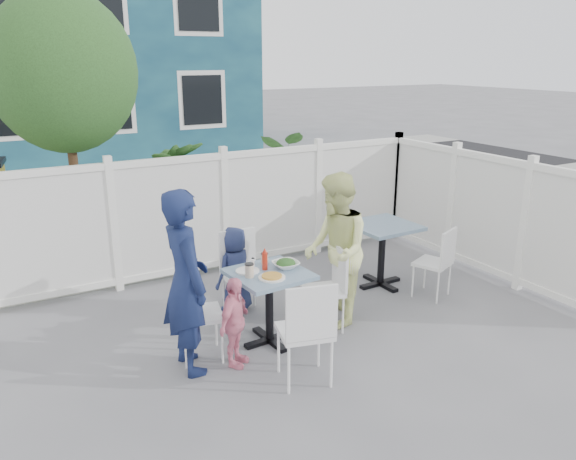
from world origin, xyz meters
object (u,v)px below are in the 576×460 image
boy (235,270)px  chair_left (191,307)px  chair_right (330,283)px  woman (336,250)px  man (186,282)px  main_table (269,288)px  toddler (235,322)px  chair_back (242,267)px  spare_table (382,238)px  chair_near (307,326)px

boy → chair_left: bearing=23.5°
chair_right → woman: 0.34m
man → woman: 1.70m
chair_right → boy: 1.12m
main_table → chair_right: 0.71m
chair_left → toddler: size_ratio=1.05×
chair_back → man: man is taller
chair_right → spare_table: bearing=-47.5°
chair_right → chair_near: size_ratio=0.90×
boy → toddler: (-0.49, -1.09, -0.06)m
spare_table → chair_near: (-1.99, -1.49, -0.05)m
main_table → chair_back: (0.04, 0.74, -0.03)m
woman → toddler: bearing=-53.7°
toddler → boy: bearing=25.5°
chair_right → boy: boy is taller
man → toddler: size_ratio=1.96×
spare_table → boy: (-1.91, 0.21, -0.13)m
main_table → chair_back: 0.75m
chair_left → chair_back: (0.83, 0.67, 0.02)m
spare_table → chair_right: (-1.21, -0.67, -0.11)m
spare_table → chair_near: bearing=-143.1°
chair_left → boy: size_ratio=0.93×
chair_back → boy: boy is taller
chair_left → chair_back: chair_back is taller
chair_left → boy: (0.79, 0.78, -0.04)m
spare_table → main_table: bearing=-161.7°
toddler → woman: bearing=-27.3°
chair_near → woman: 1.31m
chair_right → chair_back: (-0.66, 0.78, 0.04)m
chair_right → man: (-1.58, -0.04, 0.34)m
spare_table → toddler: 2.56m
main_table → boy: boy is taller
toddler → chair_near: bearing=-96.5°
chair_near → spare_table: bearing=51.2°
chair_left → man: man is taller
man → boy: bearing=-44.2°
chair_right → chair_back: size_ratio=0.93×
spare_table → toddler: toddler is taller
chair_back → boy: size_ratio=0.97×
chair_left → chair_near: chair_near is taller
chair_right → woman: bearing=-38.7°
spare_table → chair_near: 2.48m
chair_left → toddler: (0.30, -0.31, -0.10)m
chair_near → chair_back: bearing=100.1°
main_table → toddler: bearing=-153.6°
woman → chair_left: bearing=-67.0°
chair_right → woman: (0.12, 0.09, 0.31)m
main_table → chair_right: (0.70, -0.03, -0.07)m
spare_table → chair_back: 1.87m
chair_left → woman: (1.61, -0.01, 0.29)m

